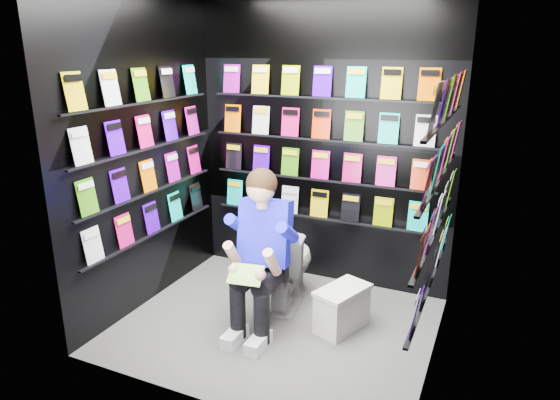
% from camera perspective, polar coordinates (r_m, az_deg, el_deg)
% --- Properties ---
extents(floor, '(2.40, 2.40, 0.00)m').
position_cam_1_polar(floor, '(4.14, -0.46, -14.11)').
color(floor, '#555553').
rests_on(floor, ground).
extents(wall_back, '(2.40, 0.04, 2.60)m').
position_cam_1_polar(wall_back, '(4.55, 4.82, 6.32)').
color(wall_back, black).
rests_on(wall_back, floor).
extents(wall_front, '(2.40, 0.04, 2.60)m').
position_cam_1_polar(wall_front, '(2.80, -9.14, -0.73)').
color(wall_front, black).
rests_on(wall_front, floor).
extents(wall_left, '(0.04, 2.00, 2.60)m').
position_cam_1_polar(wall_left, '(4.27, -15.33, 5.08)').
color(wall_left, black).
rests_on(wall_left, floor).
extents(wall_right, '(0.04, 2.00, 2.60)m').
position_cam_1_polar(wall_right, '(3.33, 18.56, 1.50)').
color(wall_right, black).
rests_on(wall_right, floor).
extents(comics_back, '(2.10, 0.06, 1.37)m').
position_cam_1_polar(comics_back, '(4.52, 4.69, 6.32)').
color(comics_back, red).
rests_on(comics_back, wall_back).
extents(comics_left, '(0.06, 1.70, 1.37)m').
position_cam_1_polar(comics_left, '(4.25, -15.02, 5.12)').
color(comics_left, red).
rests_on(comics_left, wall_left).
extents(comics_right, '(0.06, 1.70, 1.37)m').
position_cam_1_polar(comics_right, '(3.34, 18.06, 1.64)').
color(comics_right, red).
rests_on(comics_right, wall_right).
extents(toilet, '(0.54, 0.81, 0.73)m').
position_cam_1_polar(toilet, '(4.31, 0.72, -7.24)').
color(toilet, silver).
rests_on(toilet, floor).
extents(longbox, '(0.37, 0.49, 0.32)m').
position_cam_1_polar(longbox, '(4.05, 7.09, -12.40)').
color(longbox, white).
rests_on(longbox, floor).
extents(longbox_lid, '(0.40, 0.51, 0.03)m').
position_cam_1_polar(longbox_lid, '(3.96, 7.18, -10.17)').
color(longbox_lid, white).
rests_on(longbox_lid, longbox).
extents(reader, '(0.64, 0.84, 1.41)m').
position_cam_1_polar(reader, '(3.84, -1.54, -3.86)').
color(reader, '#1D1BCF').
rests_on(reader, toilet).
extents(held_comic, '(0.27, 0.19, 0.11)m').
position_cam_1_polar(held_comic, '(3.63, -3.95, -8.50)').
color(held_comic, '#23954F').
rests_on(held_comic, reader).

